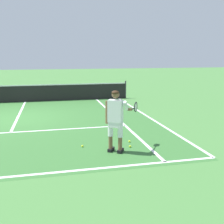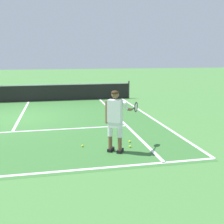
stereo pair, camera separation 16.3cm
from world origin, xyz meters
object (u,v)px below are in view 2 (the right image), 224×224
object	(u,v)px
tennis_player	(116,117)
tennis_ball_near_feet	(82,146)
tennis_ball_mid_court	(130,142)
tennis_ball_by_baseline	(130,147)

from	to	relation	value
tennis_player	tennis_ball_near_feet	size ratio (longest dim) A/B	25.95
tennis_ball_near_feet	tennis_ball_mid_court	bearing A→B (deg)	4.14
tennis_ball_near_feet	tennis_ball_by_baseline	world-z (taller)	same
tennis_ball_near_feet	tennis_ball_by_baseline	xyz separation A→B (m)	(1.34, -0.34, 0.00)
tennis_player	tennis_ball_near_feet	distance (m)	1.41
tennis_ball_by_baseline	tennis_ball_mid_court	world-z (taller)	same
tennis_ball_near_feet	tennis_ball_mid_court	world-z (taller)	same
tennis_player	tennis_ball_mid_court	world-z (taller)	tennis_player
tennis_ball_near_feet	tennis_ball_mid_court	size ratio (longest dim) A/B	1.00
tennis_ball_mid_court	tennis_player	bearing A→B (deg)	-130.59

